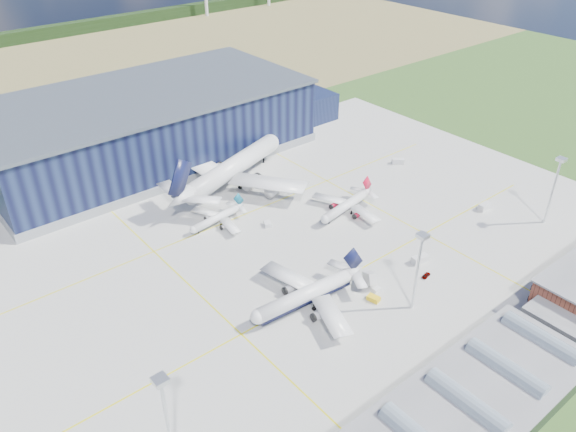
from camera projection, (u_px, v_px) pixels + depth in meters
The scene contains 20 objects.
ground at pixel (307, 268), 160.07m from camera, with size 600.00×600.00×0.00m, color #365620.
apron at pixel (285, 252), 166.63m from camera, with size 220.00×160.00×0.08m.
farmland at pixel (42, 78), 304.51m from camera, with size 600.00×220.00×0.01m, color olive.
hangar at pixel (153, 127), 217.68m from camera, with size 145.00×62.00×26.10m.
glass_concourse at pixel (475, 403), 115.26m from camera, with size 78.00×23.00×8.60m.
light_mast_west at pixel (165, 408), 99.94m from camera, with size 2.60×2.60×23.00m.
light_mast_center at pixel (419, 260), 137.59m from camera, with size 2.60×2.60×23.00m.
light_mast_east at pixel (556, 180), 172.55m from camera, with size 2.60×2.60×23.00m.
airliner_navy at pixel (305, 289), 142.99m from camera, with size 36.46×35.67×11.89m, color white, non-canonical shape.
airliner_red at pixel (346, 202), 182.96m from camera, with size 27.48×26.88×8.96m, color white, non-canonical shape.
airliner_widebody at pixel (233, 158), 197.69m from camera, with size 61.97×60.62×20.21m, color white, non-canonical shape.
airliner_regional at pixel (215, 215), 177.51m from camera, with size 22.64×22.15×7.38m, color white, non-canonical shape.
gse_tug_a at pixel (374, 299), 147.75m from camera, with size 2.01×3.29×1.37m, color yellow.
gse_van_a at pixel (420, 259), 161.87m from camera, with size 2.21×5.06×2.21m, color silver.
gse_cart_a at pixel (268, 224), 178.61m from camera, with size 2.08×3.12×1.35m, color silver.
gse_van_b at pixel (398, 161), 215.87m from camera, with size 2.08×4.53×2.08m, color silver.
gse_van_c at pixel (485, 206), 186.96m from camera, with size 2.27×4.73×2.27m, color silver.
airstair at pixel (369, 281), 152.45m from camera, with size 2.04×5.11×3.27m, color silver.
car_a at pixel (426, 275), 156.43m from camera, with size 1.32×3.29×1.12m, color #99999E.
car_b at pixel (497, 324), 139.42m from camera, with size 1.39×3.98×1.31m, color #99999E.
Camera 1 is at (-85.28, -95.56, 97.31)m, focal length 35.00 mm.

